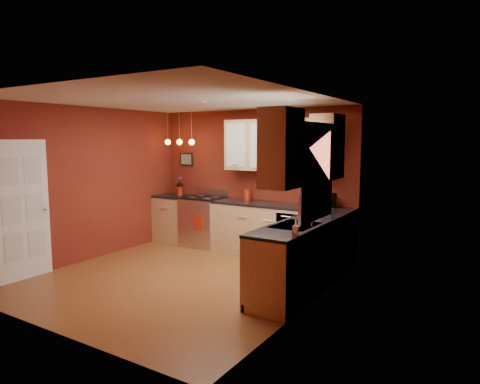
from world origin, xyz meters
The scene contains 27 objects.
floor centered at (0.00, 0.00, 0.00)m, with size 4.20×4.20×0.00m, color brown.
ceiling centered at (0.00, 0.00, 2.60)m, with size 4.00×4.20×0.02m, color beige.
wall_back centered at (0.00, 2.10, 1.30)m, with size 4.00×0.02×2.60m, color maroon.
wall_front centered at (0.00, -2.10, 1.30)m, with size 4.00×0.02×2.60m, color maroon.
wall_left centered at (-2.00, 0.00, 1.30)m, with size 0.02×4.20×2.60m, color maroon.
wall_right centered at (2.00, 0.00, 1.30)m, with size 0.02×4.20×2.60m, color maroon.
base_cabinets_back_left centered at (-1.65, 1.80, 0.45)m, with size 0.70×0.60×0.90m, color #DFB878.
base_cabinets_back_right centered at (0.73, 1.80, 0.45)m, with size 2.54×0.60×0.90m, color #DFB878.
base_cabinets_right centered at (1.70, 0.45, 0.45)m, with size 0.60×2.10×0.90m, color #DFB878.
counter_back_left centered at (-1.65, 1.80, 0.92)m, with size 0.70×0.62×0.04m, color black.
counter_back_right centered at (0.73, 1.80, 0.92)m, with size 2.54×0.62×0.04m, color black.
counter_right centered at (1.70, 0.45, 0.92)m, with size 0.62×2.10×0.04m, color black.
gas_range centered at (-0.92, 1.80, 0.48)m, with size 0.76×0.64×1.11m.
dishwasher_front centered at (1.10, 1.51, 0.45)m, with size 0.60×0.02×0.80m, color silver.
sink centered at (1.70, 0.30, 0.92)m, with size 0.50×0.70×0.33m.
window centered at (1.97, 0.30, 1.69)m, with size 0.06×1.02×1.22m.
door_left_wall centered at (-1.97, -1.20, 1.03)m, with size 0.12×0.82×2.05m.
upper_cabinets_back centered at (0.60, 1.93, 1.95)m, with size 2.00×0.35×0.90m, color #DFB878.
upper_cabinets_right centered at (1.82, 0.32, 1.95)m, with size 0.35×1.95×0.90m, color #DFB878.
wall_picture centered at (-1.55, 2.08, 1.65)m, with size 0.32×0.03×0.26m, color black.
pendant_lights centered at (-1.45, 1.75, 2.01)m, with size 0.71×0.11×0.66m.
red_canister centered at (-0.02, 1.93, 1.04)m, with size 0.14×0.14×0.20m.
red_vase centered at (-1.54, 1.83, 1.03)m, with size 0.11×0.11×0.17m, color #A02011.
flowers centered at (-1.54, 1.83, 1.21)m, with size 0.13×0.13×0.23m, color #A02011.
coffee_maker centered at (1.57, 1.89, 1.05)m, with size 0.21×0.20×0.25m.
soap_pump centered at (1.95, -0.25, 1.02)m, with size 0.07×0.08×0.16m, color white.
dish_towel centered at (-0.80, 1.47, 0.52)m, with size 0.22×0.01×0.30m, color #A02011.
Camera 1 is at (3.98, -4.74, 2.05)m, focal length 32.00 mm.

